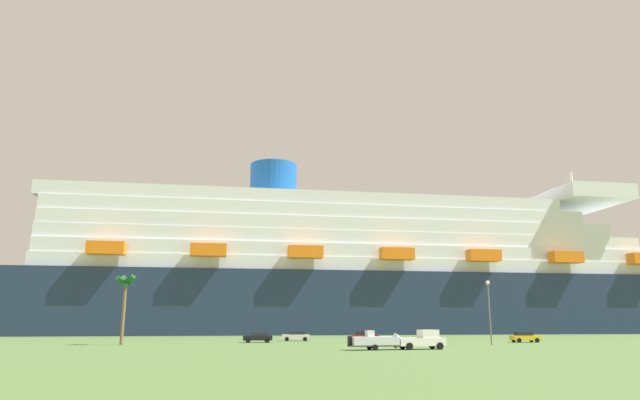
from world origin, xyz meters
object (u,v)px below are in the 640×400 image
at_px(pickup_truck, 422,340).
at_px(parked_car_black_coupe, 258,337).
at_px(parked_car_red_hatchback, 365,336).
at_px(cruise_ship, 382,278).
at_px(street_lamp, 489,303).
at_px(parked_car_white_van, 296,336).
at_px(parked_car_yellow_taxi, 525,337).
at_px(small_boat_on_trailer, 380,341).
at_px(palm_tree, 125,287).

height_order(pickup_truck, parked_car_black_coupe, pickup_truck).
bearing_deg(parked_car_black_coupe, parked_car_red_hatchback, 13.13).
distance_m(parked_car_black_coupe, parked_car_red_hatchback, 17.32).
height_order(cruise_ship, parked_car_black_coupe, cruise_ship).
bearing_deg(cruise_ship, parked_car_black_coupe, -116.37).
distance_m(street_lamp, parked_car_red_hatchback, 21.61).
relative_size(cruise_ship, parked_car_white_van, 51.47).
bearing_deg(pickup_truck, parked_car_yellow_taxi, 43.42).
bearing_deg(small_boat_on_trailer, parked_car_yellow_taxi, 38.57).
height_order(small_boat_on_trailer, parked_car_red_hatchback, small_boat_on_trailer).
relative_size(small_boat_on_trailer, street_lamp, 0.87).
xyz_separation_m(pickup_truck, street_lamp, (12.38, 11.06, 4.55)).
height_order(street_lamp, parked_car_red_hatchback, street_lamp).
relative_size(palm_tree, parked_car_black_coupe, 2.12).
distance_m(pickup_truck, parked_car_black_coupe, 29.31).
height_order(parked_car_black_coupe, parked_car_yellow_taxi, same).
distance_m(pickup_truck, parked_car_yellow_taxi, 28.87).
relative_size(parked_car_black_coupe, parked_car_white_van, 1.01).
bearing_deg(cruise_ship, small_boat_on_trailer, -100.55).
bearing_deg(cruise_ship, parked_car_white_van, -114.03).
relative_size(pickup_truck, parked_car_yellow_taxi, 1.36).
distance_m(small_boat_on_trailer, parked_car_white_van, 30.42).
bearing_deg(palm_tree, parked_car_white_van, 29.38).
bearing_deg(pickup_truck, parked_car_white_van, 116.07).
xyz_separation_m(cruise_ship, pickup_truck, (-10.48, -82.65, -13.34)).
height_order(cruise_ship, small_boat_on_trailer, cruise_ship).
bearing_deg(parked_car_black_coupe, pickup_truck, -47.61).
bearing_deg(small_boat_on_trailer, street_lamp, 34.48).
relative_size(street_lamp, parked_car_white_van, 1.95).
bearing_deg(pickup_truck, parked_car_red_hatchback, 96.47).
relative_size(cruise_ship, palm_tree, 24.00).
bearing_deg(parked_car_black_coupe, parked_car_white_van, 47.70).
relative_size(small_boat_on_trailer, palm_tree, 0.79).
distance_m(cruise_ship, parked_car_black_coupe, 69.42).
bearing_deg(street_lamp, small_boat_on_trailer, -145.52).
height_order(parked_car_red_hatchback, parked_car_yellow_taxi, same).
height_order(parked_car_black_coupe, parked_car_white_van, same).
bearing_deg(parked_car_white_van, street_lamp, -33.22).
relative_size(cruise_ship, parked_car_black_coupe, 50.82).
xyz_separation_m(cruise_ship, street_lamp, (1.90, -71.59, -8.79)).
height_order(cruise_ship, parked_car_red_hatchback, cruise_ship).
distance_m(cruise_ship, palm_tree, 83.83).
xyz_separation_m(cruise_ship, parked_car_red_hatchback, (-13.38, -57.06, -13.55)).
relative_size(parked_car_black_coupe, parked_car_red_hatchback, 0.97).
relative_size(pickup_truck, street_lamp, 0.68).
bearing_deg(pickup_truck, parked_car_black_coupe, 132.39).
relative_size(cruise_ship, street_lamp, 26.37).
relative_size(pickup_truck, parked_car_white_van, 1.32).
bearing_deg(parked_car_red_hatchback, small_boat_on_trailer, -94.74).
bearing_deg(small_boat_on_trailer, parked_car_black_coupe, 122.98).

